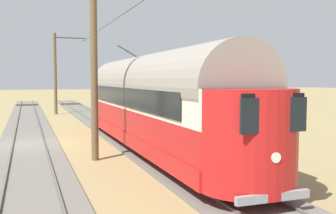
{
  "coord_description": "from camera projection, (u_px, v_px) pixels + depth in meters",
  "views": [
    {
      "loc": [
        0.03,
        19.88,
        3.21
      ],
      "look_at": [
        -6.12,
        2.83,
        1.93
      ],
      "focal_mm": 42.0,
      "sensor_mm": 36.0,
      "label": 1
    }
  ],
  "objects": [
    {
      "name": "ground_plane",
      "position": [
        29.0,
        146.0,
        18.89
      ],
      "size": [
        220.0,
        220.0,
        0.0
      ],
      "primitive_type": "plane",
      "color": "#937F51"
    },
    {
      "name": "track_streetcar_siding",
      "position": [
        132.0,
        139.0,
        20.94
      ],
      "size": [
        2.8,
        80.0,
        0.18
      ],
      "color": "#666059",
      "rests_on": "ground"
    },
    {
      "name": "track_adjacent_siding",
      "position": [
        29.0,
        144.0,
        19.18
      ],
      "size": [
        2.8,
        80.0,
        0.18
      ],
      "color": "#666059",
      "rests_on": "ground"
    },
    {
      "name": "vintage_streetcar",
      "position": [
        152.0,
        101.0,
        17.38
      ],
      "size": [
        2.65,
        18.45,
        5.09
      ],
      "color": "red",
      "rests_on": "ground"
    },
    {
      "name": "catenary_pole_foreground",
      "position": [
        56.0,
        72.0,
        35.94
      ],
      "size": [
        2.94,
        0.28,
        7.43
      ],
      "color": "brown",
      "rests_on": "ground"
    },
    {
      "name": "catenary_pole_mid_near",
      "position": [
        96.0,
        62.0,
        15.37
      ],
      "size": [
        2.94,
        0.28,
        7.43
      ],
      "color": "brown",
      "rests_on": "ground"
    },
    {
      "name": "overhead_wire_run",
      "position": [
        104.0,
        26.0,
        26.95
      ],
      "size": [
        2.73,
        25.92,
        0.18
      ],
      "color": "black",
      "rests_on": "ground"
    },
    {
      "name": "switch_stand",
      "position": [
        110.0,
        108.0,
        33.88
      ],
      "size": [
        0.5,
        0.3,
        1.24
      ],
      "color": "black",
      "rests_on": "ground"
    }
  ]
}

